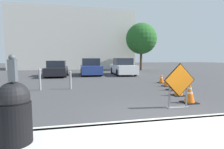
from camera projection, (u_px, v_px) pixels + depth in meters
ground_plane at (103, 78)px, 13.98m from camera, size 96.00×96.00×0.00m
sidewalk_strip at (200, 146)px, 3.05m from camera, size 24.50×2.41×0.14m
curb_lip at (165, 122)px, 4.22m from camera, size 24.50×0.20×0.14m
road_closed_sign at (179, 84)px, 5.57m from camera, size 1.08×0.20×1.45m
traffic_cone_nearest at (190, 93)px, 6.26m from camera, size 0.50×0.50×0.72m
traffic_cone_second at (179, 87)px, 7.49m from camera, size 0.49×0.49×0.73m
traffic_cone_third at (173, 84)px, 8.74m from camera, size 0.49×0.49×0.68m
traffic_cone_fourth at (167, 81)px, 9.97m from camera, size 0.45×0.45×0.65m
traffic_cone_fifth at (161, 78)px, 11.28m from camera, size 0.40×0.40×0.70m
parked_car_nearest at (57, 69)px, 15.67m from camera, size 1.81×4.24×1.38m
parked_car_second at (91, 67)px, 16.71m from camera, size 1.91×4.10×1.59m
parked_car_third at (123, 67)px, 16.88m from camera, size 1.88×4.17×1.60m
trash_bin at (14, 113)px, 2.97m from camera, size 0.55×0.55×1.07m
bollard_nearest at (70, 80)px, 9.03m from camera, size 0.12×0.12×0.95m
bollard_second at (40, 79)px, 8.72m from camera, size 0.12×0.12×1.09m
parking_meter at (13, 84)px, 2.90m from camera, size 0.11×0.15×1.53m
building_facade_backdrop at (74, 40)px, 26.46m from camera, size 17.60×5.00×8.56m
street_tree_behind_lot at (141, 39)px, 23.15m from camera, size 4.09×4.09×6.23m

